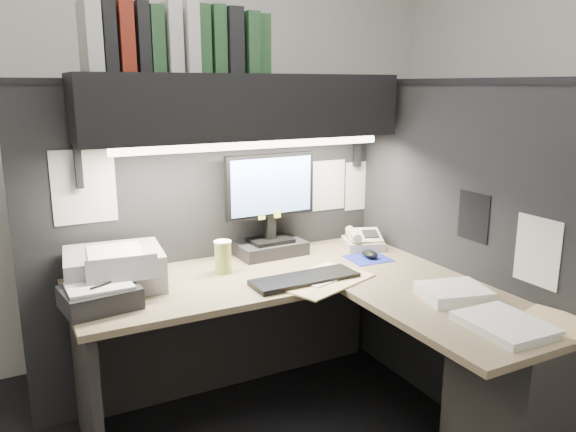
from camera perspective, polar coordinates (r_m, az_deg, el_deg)
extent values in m
cube|color=beige|center=(3.39, -11.56, 8.70)|extent=(3.50, 0.04, 2.70)
cube|color=black|center=(2.96, -7.43, -2.60)|extent=(1.90, 0.06, 1.60)
cube|color=black|center=(2.84, 16.55, -3.77)|extent=(0.06, 1.50, 1.60)
cube|color=#857054|center=(2.68, -3.22, -6.09)|extent=(1.70, 0.68, 0.03)
cube|color=#857054|center=(2.39, 17.06, -9.21)|extent=(0.60, 0.85, 0.03)
cube|color=#292625|center=(3.08, -5.47, -10.85)|extent=(1.61, 0.02, 0.70)
cube|color=#292625|center=(2.64, -19.78, -15.92)|extent=(0.04, 0.61, 0.70)
cube|color=#292625|center=(2.48, 22.01, -18.14)|extent=(0.38, 0.40, 0.70)
cube|color=black|center=(2.72, -4.62, 11.03)|extent=(1.55, 0.34, 0.30)
cylinder|color=white|center=(2.60, -3.34, 7.21)|extent=(1.32, 0.04, 0.04)
cube|color=black|center=(2.95, -1.80, -3.30)|extent=(0.36, 0.23, 0.07)
cube|color=black|center=(2.92, -1.82, -1.17)|extent=(0.05, 0.04, 0.12)
cube|color=black|center=(2.86, -1.81, 3.11)|extent=(0.49, 0.05, 0.33)
cube|color=#698FE6|center=(2.85, -1.64, 3.05)|extent=(0.45, 0.02, 0.29)
cube|color=black|center=(2.56, 1.73, -6.42)|extent=(0.50, 0.17, 0.02)
cube|color=navy|center=(2.91, 8.15, -4.30)|extent=(0.22, 0.20, 0.00)
ellipsoid|color=black|center=(2.91, 8.31, -3.84)|extent=(0.07, 0.11, 0.04)
cube|color=#BFB193|center=(3.09, 7.62, -2.53)|extent=(0.25, 0.26, 0.08)
cylinder|color=#CCBD51|center=(2.67, -6.62, -4.25)|extent=(0.09, 0.09, 0.15)
cube|color=#9A9EA0|center=(2.59, -17.23, -5.15)|extent=(0.44, 0.39, 0.16)
cube|color=black|center=(2.39, -18.57, -7.84)|extent=(0.31, 0.27, 0.09)
cube|color=#E0BD7E|center=(2.57, 3.47, -6.52)|extent=(0.52, 0.43, 0.01)
cube|color=white|center=(2.46, 16.49, -7.48)|extent=(0.31, 0.28, 0.05)
cube|color=white|center=(2.23, 21.17, -10.25)|extent=(0.26, 0.32, 0.03)
cube|color=#E0BD7E|center=(2.33, 26.16, -9.91)|extent=(0.30, 0.35, 0.02)
cube|color=beige|center=(2.52, -19.49, 16.80)|extent=(0.07, 0.22, 0.28)
cube|color=black|center=(2.57, -17.95, 16.84)|extent=(0.05, 0.22, 0.28)
cube|color=maroon|center=(2.57, -16.47, 17.07)|extent=(0.06, 0.22, 0.30)
cube|color=black|center=(2.60, -14.95, 17.03)|extent=(0.05, 0.22, 0.29)
cube|color=#234727|center=(2.61, -13.58, 16.95)|extent=(0.06, 0.22, 0.28)
cube|color=beige|center=(2.62, -11.99, 17.22)|extent=(0.06, 0.22, 0.29)
cube|color=beige|center=(2.61, -10.29, 17.38)|extent=(0.06, 0.22, 0.30)
cube|color=#234727|center=(2.66, -9.13, 17.22)|extent=(0.06, 0.22, 0.29)
cube|color=#234727|center=(2.68, -7.67, 17.25)|extent=(0.06, 0.22, 0.29)
cube|color=black|center=(2.69, -6.11, 17.21)|extent=(0.07, 0.22, 0.28)
cube|color=#234727|center=(2.71, -4.39, 17.05)|extent=(0.06, 0.22, 0.27)
cube|color=#234727|center=(2.76, -3.29, 16.94)|extent=(0.06, 0.22, 0.26)
cube|color=white|center=(3.16, 4.13, 3.13)|extent=(0.21, 0.00, 0.28)
cube|color=white|center=(3.28, 7.41, 3.08)|extent=(0.21, 0.00, 0.28)
cube|color=white|center=(2.71, -20.01, 2.82)|extent=(0.28, 0.00, 0.34)
cube|color=black|center=(2.67, 18.33, -0.07)|extent=(0.00, 0.18, 0.22)
cube|color=white|center=(2.46, 24.01, -3.31)|extent=(0.00, 0.21, 0.28)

